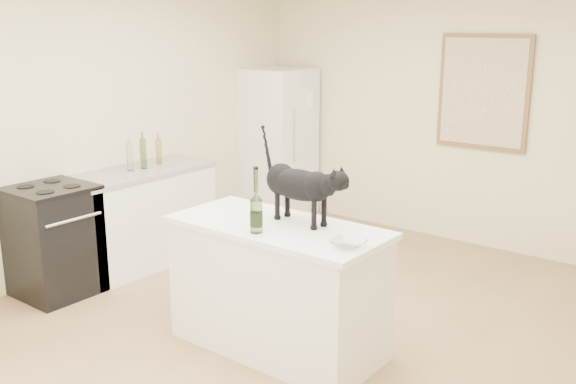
{
  "coord_description": "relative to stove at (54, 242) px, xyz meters",
  "views": [
    {
      "loc": [
        2.72,
        -3.44,
        2.21
      ],
      "look_at": [
        0.15,
        -0.15,
        1.12
      ],
      "focal_mm": 40.8,
      "sensor_mm": 36.0,
      "label": 1
    }
  ],
  "objects": [
    {
      "name": "stove",
      "position": [
        0.0,
        0.0,
        0.0
      ],
      "size": [
        0.6,
        0.6,
        0.9
      ],
      "primitive_type": "cube",
      "color": "black",
      "rests_on": "floor"
    },
    {
      "name": "island_top",
      "position": [
        2.05,
        0.4,
        0.43
      ],
      "size": [
        1.5,
        0.7,
        0.04
      ],
      "primitive_type": "cube",
      "color": "white",
      "rests_on": "island_base"
    },
    {
      "name": "wall_left",
      "position": [
        -0.3,
        0.6,
        0.85
      ],
      "size": [
        0.0,
        5.5,
        5.5
      ],
      "primitive_type": "plane",
      "rotation": [
        1.57,
        0.0,
        1.57
      ],
      "color": "beige",
      "rests_on": "ground"
    },
    {
      "name": "island_base",
      "position": [
        2.05,
        0.4,
        -0.02
      ],
      "size": [
        1.44,
        0.67,
        0.86
      ],
      "primitive_type": "cube",
      "color": "white",
      "rests_on": "floor"
    },
    {
      "name": "floor",
      "position": [
        1.95,
        0.6,
        -0.45
      ],
      "size": [
        5.5,
        5.5,
        0.0
      ],
      "primitive_type": "plane",
      "color": "#A88059",
      "rests_on": "ground"
    },
    {
      "name": "fridge",
      "position": [
        0.0,
        2.95,
        0.4
      ],
      "size": [
        0.68,
        0.68,
        1.7
      ],
      "primitive_type": "cube",
      "color": "white",
      "rests_on": "floor"
    },
    {
      "name": "artwork_frame",
      "position": [
        2.25,
        3.32,
        1.1
      ],
      "size": [
        0.9,
        0.03,
        1.1
      ],
      "primitive_type": "cube",
      "color": "brown",
      "rests_on": "wall_back"
    },
    {
      "name": "black_cat",
      "position": [
        2.14,
        0.52,
        0.68
      ],
      "size": [
        0.68,
        0.26,
        0.46
      ],
      "primitive_type": null,
      "rotation": [
        0.0,
        0.0,
        -0.1
      ],
      "color": "black",
      "rests_on": "island_top"
    },
    {
      "name": "wall_back",
      "position": [
        1.95,
        3.35,
        0.85
      ],
      "size": [
        4.5,
        0.0,
        4.5
      ],
      "primitive_type": "plane",
      "rotation": [
        1.57,
        0.0,
        0.0
      ],
      "color": "beige",
      "rests_on": "ground"
    },
    {
      "name": "fridge_paper",
      "position": [
        0.34,
        3.05,
        0.9
      ],
      "size": [
        0.05,
        0.13,
        0.18
      ],
      "primitive_type": "cube",
      "rotation": [
        0.0,
        0.0,
        -0.33
      ],
      "color": "white",
      "rests_on": "fridge"
    },
    {
      "name": "counter_bottle_cluster",
      "position": [
        -0.01,
        0.99,
        0.58
      ],
      "size": [
        0.1,
        0.41,
        0.28
      ],
      "color": "olive",
      "rests_on": "left_countertop"
    },
    {
      "name": "left_cabinets",
      "position": [
        0.0,
        0.9,
        -0.02
      ],
      "size": [
        0.6,
        1.4,
        0.86
      ],
      "primitive_type": "cube",
      "color": "white",
      "rests_on": "floor"
    },
    {
      "name": "wine_bottle",
      "position": [
        2.06,
        0.18,
        0.64
      ],
      "size": [
        0.11,
        0.11,
        0.38
      ],
      "primitive_type": "cylinder",
      "rotation": [
        0.0,
        0.0,
        0.4
      ],
      "color": "#2E5321",
      "rests_on": "island_top"
    },
    {
      "name": "glass_bowl",
      "position": [
        2.68,
        0.3,
        0.48
      ],
      "size": [
        0.23,
        0.23,
        0.05
      ],
      "primitive_type": "imported",
      "rotation": [
        0.0,
        0.0,
        0.08
      ],
      "color": "white",
      "rests_on": "island_top"
    },
    {
      "name": "left_countertop",
      "position": [
        0.0,
        0.9,
        0.43
      ],
      "size": [
        0.62,
        1.44,
        0.04
      ],
      "primitive_type": "cube",
      "color": "gray",
      "rests_on": "left_cabinets"
    },
    {
      "name": "artwork_canvas",
      "position": [
        2.25,
        3.3,
        1.1
      ],
      "size": [
        0.82,
        0.0,
        1.02
      ],
      "primitive_type": "cube",
      "color": "beige",
      "rests_on": "wall_back"
    }
  ]
}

